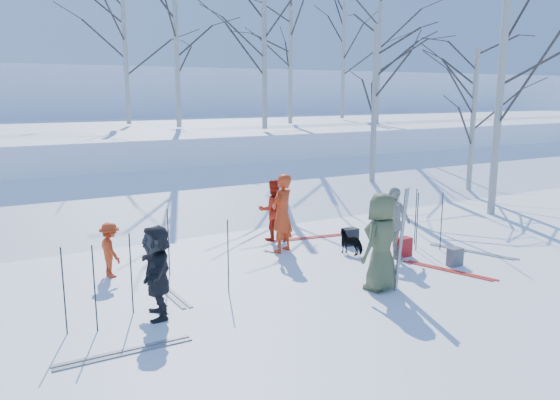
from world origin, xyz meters
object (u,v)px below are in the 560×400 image
skier_grey_west (157,271)px  backpack_grey (455,257)px  skier_red_seated (110,250)px  skier_cream_east (392,223)px  backpack_dark (350,237)px  skier_redor_behind (273,210)px  skier_olive_center (381,242)px  dog (351,242)px  skier_red_north (282,213)px  backpack_red (404,247)px

skier_grey_west → backpack_grey: (6.13, -0.46, -0.56)m
skier_red_seated → skier_cream_east: 5.81m
skier_cream_east → backpack_dark: (-0.10, 1.34, -0.59)m
skier_redor_behind → skier_red_seated: 4.14m
skier_olive_center → skier_red_seated: size_ratio=1.65×
skier_olive_center → dog: size_ratio=2.84×
skier_red_north → skier_redor_behind: bearing=-133.4°
skier_red_seated → skier_grey_west: skier_grey_west is taller
skier_olive_center → skier_red_north: bearing=-100.9°
skier_red_north → backpack_grey: 3.79m
skier_red_seated → skier_redor_behind: bearing=-87.1°
backpack_red → backpack_grey: 1.14m
skier_redor_behind → skier_grey_west: skier_grey_west is taller
skier_redor_behind → skier_grey_west: bearing=52.2°
skier_red_north → skier_redor_behind: skier_red_north is taller
skier_olive_center → skier_redor_behind: skier_olive_center is taller
skier_cream_east → backpack_red: (0.38, 0.03, -0.58)m
skier_red_seated → backpack_grey: skier_red_seated is taller
skier_grey_west → backpack_dark: size_ratio=3.77×
skier_olive_center → backpack_dark: size_ratio=4.47×
skier_grey_west → dog: size_ratio=2.39×
skier_redor_behind → backpack_red: (1.84, -2.61, -0.53)m
backpack_dark → skier_cream_east: bearing=-85.8°
backpack_red → skier_red_seated: bearing=163.2°
backpack_dark → dog: bearing=-125.0°
dog → skier_grey_west: bearing=-8.6°
skier_redor_behind → backpack_dark: size_ratio=3.71×
skier_redor_behind → backpack_red: size_ratio=3.53×
skier_grey_west → backpack_dark: bearing=124.3°
skier_olive_center → skier_cream_east: skier_olive_center is taller
skier_olive_center → skier_red_north: 2.98m
skier_red_seated → backpack_grey: bearing=-122.6°
skier_olive_center → backpack_dark: (1.30, 2.65, -0.69)m
dog → backpack_dark: bearing=-148.8°
skier_olive_center → backpack_dark: 3.03m
skier_red_north → dog: (1.27, -0.89, -0.62)m
skier_red_north → backpack_dark: size_ratio=4.43×
skier_grey_west → backpack_dark: (5.20, 1.88, -0.55)m
skier_cream_east → backpack_grey: size_ratio=4.15×
skier_red_north → backpack_grey: bearing=108.4°
skier_olive_center → skier_red_north: size_ratio=1.01×
skier_cream_east → backpack_grey: 1.44m
skier_red_seated → backpack_dark: 5.45m
dog → backpack_dark: size_ratio=1.58×
skier_olive_center → backpack_dark: skier_olive_center is taller
skier_cream_east → backpack_dark: 1.47m
skier_olive_center → backpack_grey: skier_olive_center is taller
skier_olive_center → backpack_dark: bearing=-134.2°
dog → backpack_dark: dog is taller
dog → backpack_red: size_ratio=1.50×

